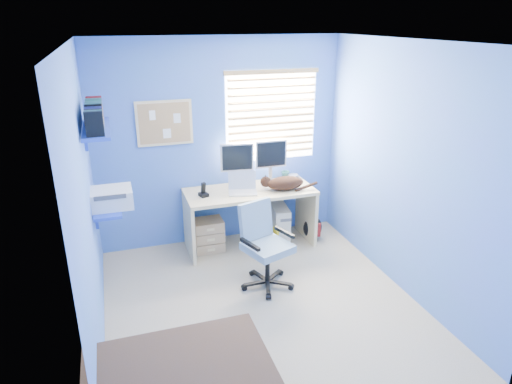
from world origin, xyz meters
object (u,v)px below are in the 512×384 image
object	(u,v)px
cat	(286,183)
tower_pc	(279,223)
laptop	(243,184)
office_chair	(265,256)
desk	(250,218)

from	to	relation	value
cat	tower_pc	xyz separation A→B (m)	(-0.00, 0.17, -0.60)
cat	laptop	bearing A→B (deg)	-163.74
cat	tower_pc	bearing A→B (deg)	111.82
cat	office_chair	xyz separation A→B (m)	(-0.53, -0.79, -0.48)
laptop	tower_pc	size ratio (longest dim) A/B	0.73
desk	tower_pc	xyz separation A→B (m)	(0.41, 0.06, -0.14)
tower_pc	laptop	bearing A→B (deg)	-159.00
office_chair	desk	bearing A→B (deg)	82.71
laptop	desk	bearing A→B (deg)	45.12
office_chair	tower_pc	bearing A→B (deg)	61.12
desk	laptop	bearing A→B (deg)	-147.93
tower_pc	office_chair	distance (m)	1.10
laptop	cat	bearing A→B (deg)	8.31
laptop	tower_pc	distance (m)	0.82
laptop	cat	world-z (taller)	laptop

